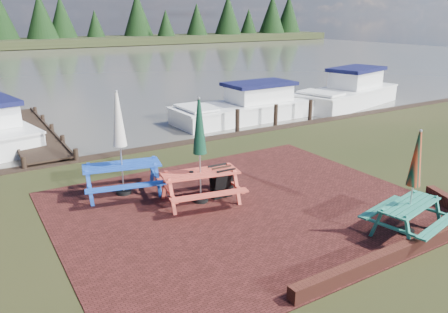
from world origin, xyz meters
name	(u,v)px	position (x,y,z in m)	size (l,w,h in m)	color
ground	(269,223)	(0.00, 0.00, 0.00)	(120.00, 120.00, 0.00)	black
paving	(245,207)	(0.00, 1.00, 0.01)	(9.00, 7.50, 0.02)	black
brick_wall	(419,237)	(2.15, -2.42, 0.15)	(6.21, 1.79, 0.30)	#4C1E16
water	(27,67)	(0.00, 37.00, 0.00)	(120.00, 60.00, 0.02)	#4A473F
picnic_table_teal	(411,199)	(2.29, -2.00, 0.82)	(1.96, 1.81, 2.35)	#277E68
picnic_table_red	(200,167)	(-0.78, 1.87, 0.95)	(2.24, 2.06, 2.71)	#D54736
picnic_table_blue	(121,160)	(-2.31, 3.41, 0.97)	(2.33, 2.16, 2.78)	#1743AE
chalkboard	(222,182)	(-0.19, 1.81, 0.45)	(0.55, 0.54, 0.87)	black
jetty	(30,132)	(-3.50, 11.28, 0.11)	(1.76, 9.08, 1.00)	black
boat_near	(247,108)	(5.95, 9.61, 0.37)	(7.10, 2.60, 1.91)	white
boat_far	(348,94)	(12.63, 9.55, 0.46)	(7.53, 4.18, 2.23)	white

